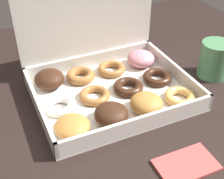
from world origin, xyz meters
TOP-DOWN VIEW (x-y plane):
  - dining_table at (0.00, 0.00)m, footprint 1.19×0.97m
  - donut_box at (-0.03, 0.00)m, footprint 0.37×0.31m
  - coffee_mug at (0.27, -0.06)m, footprint 0.08×0.08m
  - paper_napkin at (0.01, -0.29)m, footprint 0.12×0.07m

SIDE VIEW (x-z plane):
  - dining_table at x=0.00m, z-range 0.28..1.01m
  - paper_napkin at x=0.01m, z-range 0.73..0.74m
  - coffee_mug at x=0.27m, z-range 0.73..0.83m
  - donut_box at x=-0.03m, z-range 0.62..0.95m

